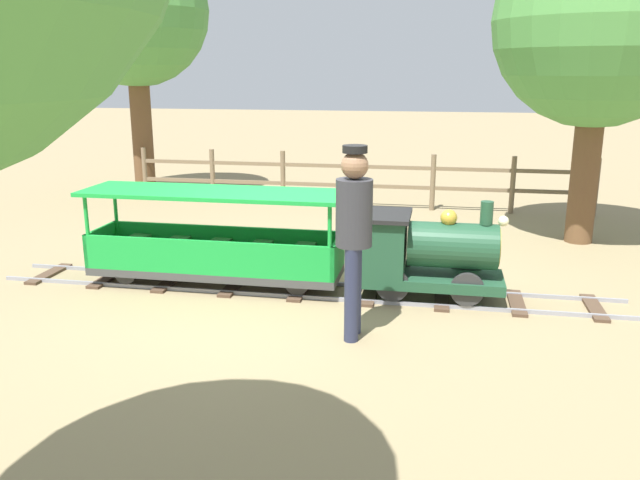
# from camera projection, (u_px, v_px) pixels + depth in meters

# --- Properties ---
(ground_plane) EXTENTS (60.00, 60.00, 0.00)m
(ground_plane) POSITION_uv_depth(u_px,v_px,m) (295.00, 291.00, 6.66)
(ground_plane) COLOR #8C7A56
(track) EXTENTS (0.70, 6.40, 0.04)m
(track) POSITION_uv_depth(u_px,v_px,m) (301.00, 289.00, 6.64)
(track) COLOR gray
(track) RESTS_ON ground_plane
(locomotive) EXTENTS (0.66, 1.44, 0.96)m
(locomotive) POSITION_uv_depth(u_px,v_px,m) (422.00, 252.00, 6.30)
(locomotive) COLOR #1E472D
(locomotive) RESTS_ON ground_plane
(passenger_car) EXTENTS (0.76, 2.70, 0.97)m
(passenger_car) POSITION_uv_depth(u_px,v_px,m) (216.00, 247.00, 6.70)
(passenger_car) COLOR #3F3F3F
(passenger_car) RESTS_ON ground_plane
(conductor_person) EXTENTS (0.30, 0.30, 1.62)m
(conductor_person) POSITION_uv_depth(u_px,v_px,m) (354.00, 227.00, 5.27)
(conductor_person) COLOR #282D47
(conductor_person) RESTS_ON ground_plane
(oak_tree_near) EXTENTS (2.59, 2.59, 4.07)m
(oak_tree_near) POSITION_uv_depth(u_px,v_px,m) (601.00, 22.00, 7.86)
(oak_tree_near) COLOR brown
(oak_tree_near) RESTS_ON ground_plane
(oak_tree_distant) EXTENTS (2.51, 2.51, 4.42)m
(oak_tree_distant) POSITION_uv_depth(u_px,v_px,m) (134.00, 13.00, 10.87)
(oak_tree_distant) COLOR brown
(oak_tree_distant) RESTS_ON ground_plane
(fence_section) EXTENTS (0.08, 7.48, 0.90)m
(fence_section) POSITION_uv_depth(u_px,v_px,m) (356.00, 178.00, 10.58)
(fence_section) COLOR #756047
(fence_section) RESTS_ON ground_plane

